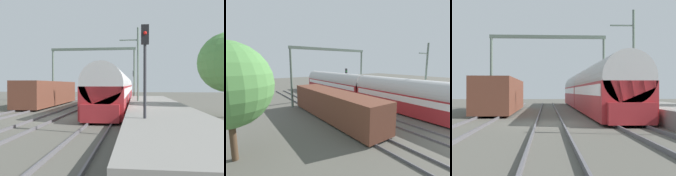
# 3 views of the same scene
# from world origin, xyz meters

# --- Properties ---
(ground) EXTENTS (120.00, 120.00, 0.00)m
(ground) POSITION_xyz_m (0.00, 0.00, 0.00)
(ground) COLOR #57554D
(track_far_west) EXTENTS (1.52, 60.00, 0.16)m
(track_far_west) POSITION_xyz_m (-4.03, 0.00, 0.08)
(track_far_west) COLOR #5A585D
(track_far_west) RESTS_ON ground
(track_west) EXTENTS (1.52, 60.00, 0.16)m
(track_west) POSITION_xyz_m (0.00, 0.00, 0.08)
(track_west) COLOR #5A585D
(track_west) RESTS_ON ground
(track_east) EXTENTS (1.52, 60.00, 0.16)m
(track_east) POSITION_xyz_m (4.03, 0.00, 0.08)
(track_east) COLOR #5A585D
(track_east) RESTS_ON ground
(platform) EXTENTS (4.40, 28.00, 0.90)m
(platform) POSITION_xyz_m (7.85, 2.00, 0.45)
(platform) COLOR gray
(platform) RESTS_ON ground
(passenger_train) EXTENTS (2.93, 32.85, 3.82)m
(passenger_train) POSITION_xyz_m (4.03, 13.83, 1.97)
(passenger_train) COLOR maroon
(passenger_train) RESTS_ON ground
(freight_car) EXTENTS (2.80, 13.00, 2.70)m
(freight_car) POSITION_xyz_m (-4.03, 9.87, 1.47)
(freight_car) COLOR brown
(freight_car) RESTS_ON ground
(person_crossing) EXTENTS (0.40, 0.47, 1.73)m
(person_crossing) POSITION_xyz_m (5.35, 11.69, 1.03)
(person_crossing) COLOR #333333
(person_crossing) RESTS_ON ground
(railway_signal_near) EXTENTS (0.36, 0.30, 5.25)m
(railway_signal_near) POSITION_xyz_m (6.62, -5.54, 3.35)
(railway_signal_near) COLOR #2D2D33
(railway_signal_near) RESTS_ON ground
(railway_signal_far) EXTENTS (0.36, 0.30, 4.72)m
(railway_signal_far) POSITION_xyz_m (5.95, 20.61, 3.04)
(railway_signal_far) COLOR #2D2D33
(railway_signal_far) RESTS_ON ground
(catenary_gantry) EXTENTS (12.46, 0.28, 7.86)m
(catenary_gantry) POSITION_xyz_m (0.00, 16.59, 5.63)
(catenary_gantry) COLOR #56675C
(catenary_gantry) RESTS_ON ground
(catenary_pole_east_mid) EXTENTS (1.90, 0.20, 8.00)m
(catenary_pole_east_mid) POSITION_xyz_m (6.38, 5.95, 4.15)
(catenary_pole_east_mid) COLOR #56675C
(catenary_pole_east_mid) RESTS_ON ground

